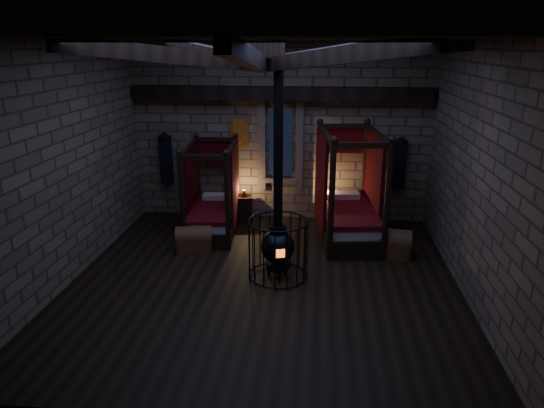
# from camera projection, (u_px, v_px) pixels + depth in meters

# --- Properties ---
(room) EXTENTS (7.02, 7.02, 4.29)m
(room) POSITION_uv_depth(u_px,v_px,m) (263.00, 69.00, 7.78)
(room) COLOR black
(room) RESTS_ON ground
(bed_left) EXTENTS (1.16, 2.02, 2.04)m
(bed_left) POSITION_uv_depth(u_px,v_px,m) (213.00, 211.00, 11.03)
(bed_left) COLOR black
(bed_left) RESTS_ON ground
(bed_right) EXTENTS (1.48, 2.42, 2.39)m
(bed_right) POSITION_uv_depth(u_px,v_px,m) (347.00, 213.00, 10.67)
(bed_right) COLOR black
(bed_right) RESTS_ON ground
(trunk_left) EXTENTS (0.83, 0.63, 0.54)m
(trunk_left) POSITION_uv_depth(u_px,v_px,m) (194.00, 239.00, 10.12)
(trunk_left) COLOR brown
(trunk_left) RESTS_ON ground
(trunk_right) EXTENTS (0.86, 0.62, 0.58)m
(trunk_right) POSITION_uv_depth(u_px,v_px,m) (391.00, 244.00, 9.86)
(trunk_right) COLOR brown
(trunk_right) RESTS_ON ground
(nightstand_left) EXTENTS (0.47, 0.46, 0.80)m
(nightstand_left) POSITION_uv_depth(u_px,v_px,m) (244.00, 208.00, 11.72)
(nightstand_left) COLOR black
(nightstand_left) RESTS_ON ground
(nightstand_right) EXTENTS (0.46, 0.44, 0.74)m
(nightstand_right) POSITION_uv_depth(u_px,v_px,m) (325.00, 211.00, 11.50)
(nightstand_right) COLOR black
(nightstand_right) RESTS_ON ground
(stove) EXTENTS (1.10, 1.10, 4.05)m
(stove) POSITION_uv_depth(u_px,v_px,m) (278.00, 244.00, 8.83)
(stove) COLOR black
(stove) RESTS_ON ground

